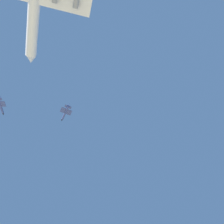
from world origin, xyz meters
name	(u,v)px	position (x,y,z in m)	size (l,w,h in m)	color
chase_jet_left_wing	(1,106)	(71.42, 110.11, 149.61)	(14.51, 10.35, 4.00)	#38478C
chase_jet_right_wing	(65,113)	(52.15, 67.42, 147.14)	(15.22, 8.26, 4.00)	#38478C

